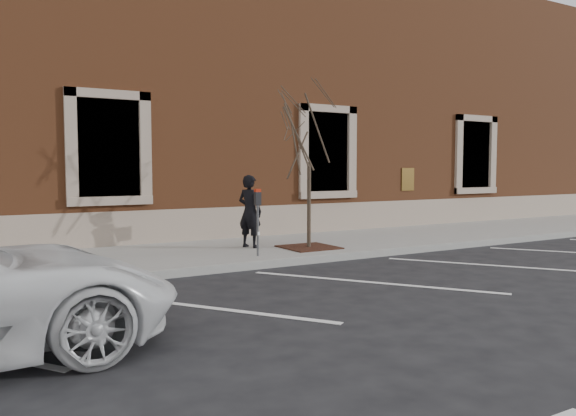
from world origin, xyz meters
TOP-DOWN VIEW (x-y plane):
  - ground at (0.00, 0.00)m, footprint 120.00×120.00m
  - sidewalk_near at (0.00, 1.75)m, footprint 40.00×3.50m
  - curb_near at (0.00, -0.05)m, footprint 40.00×0.12m
  - parking_stripes at (0.00, -2.20)m, footprint 28.00×4.40m
  - building_civic at (0.00, 7.74)m, footprint 40.00×8.62m
  - man at (-0.33, 1.73)m, footprint 0.62×0.71m
  - parking_meter at (-0.76, 0.52)m, footprint 0.12×0.10m
  - tree_grate at (0.78, 0.99)m, footprint 1.14×1.14m
  - sapling at (0.78, 0.99)m, footprint 2.10×2.10m

SIDE VIEW (x-z plane):
  - ground at x=0.00m, z-range 0.00..0.00m
  - parking_stripes at x=0.00m, z-range 0.00..0.01m
  - sidewalk_near at x=0.00m, z-range 0.00..0.15m
  - curb_near at x=0.00m, z-range 0.00..0.15m
  - tree_grate at x=0.78m, z-range 0.15..0.18m
  - man at x=-0.33m, z-range 0.15..1.79m
  - parking_meter at x=-0.76m, z-range 0.42..1.79m
  - sapling at x=0.78m, z-range 0.85..4.35m
  - building_civic at x=0.00m, z-range 0.00..8.00m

